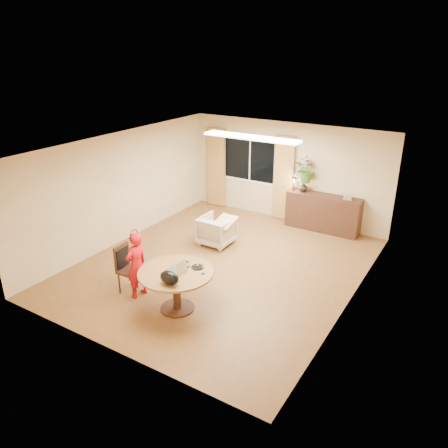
% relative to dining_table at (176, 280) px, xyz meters
% --- Properties ---
extents(floor, '(6.50, 6.50, 0.00)m').
position_rel_dining_table_xyz_m(floor, '(-0.17, 1.80, -0.60)').
color(floor, brown).
rests_on(floor, ground).
extents(ceiling, '(6.50, 6.50, 0.00)m').
position_rel_dining_table_xyz_m(ceiling, '(-0.17, 1.80, 2.00)').
color(ceiling, white).
rests_on(ceiling, wall_back).
extents(wall_back, '(5.50, 0.00, 5.50)m').
position_rel_dining_table_xyz_m(wall_back, '(-0.17, 5.05, 0.70)').
color(wall_back, tan).
rests_on(wall_back, floor).
extents(wall_left, '(0.00, 6.50, 6.50)m').
position_rel_dining_table_xyz_m(wall_left, '(-2.92, 1.80, 0.70)').
color(wall_left, tan).
rests_on(wall_left, floor).
extents(wall_right, '(0.00, 6.50, 6.50)m').
position_rel_dining_table_xyz_m(wall_right, '(2.58, 1.80, 0.70)').
color(wall_right, tan).
rests_on(wall_right, floor).
extents(window, '(1.70, 0.03, 1.30)m').
position_rel_dining_table_xyz_m(window, '(-1.27, 5.03, 0.90)').
color(window, white).
rests_on(window, wall_back).
extents(curtain_left, '(0.55, 0.08, 2.25)m').
position_rel_dining_table_xyz_m(curtain_left, '(-2.32, 4.95, 0.55)').
color(curtain_left, olive).
rests_on(curtain_left, wall_back).
extents(curtain_right, '(0.55, 0.08, 2.25)m').
position_rel_dining_table_xyz_m(curtain_right, '(-0.22, 4.95, 0.55)').
color(curtain_right, olive).
rests_on(curtain_right, wall_back).
extents(ceiling_panel, '(2.20, 0.35, 0.05)m').
position_rel_dining_table_xyz_m(ceiling_panel, '(-0.17, 3.00, 1.97)').
color(ceiling_panel, white).
rests_on(ceiling_panel, ceiling).
extents(dining_table, '(1.33, 1.33, 0.76)m').
position_rel_dining_table_xyz_m(dining_table, '(0.00, 0.00, 0.00)').
color(dining_table, brown).
rests_on(dining_table, floor).
extents(dining_chair, '(0.47, 0.43, 0.95)m').
position_rel_dining_table_xyz_m(dining_chair, '(-1.10, 0.02, -0.12)').
color(dining_chair, black).
rests_on(dining_chair, floor).
extents(child, '(0.50, 0.35, 1.29)m').
position_rel_dining_table_xyz_m(child, '(-0.90, -0.02, 0.05)').
color(child, red).
rests_on(child, floor).
extents(laptop, '(0.36, 0.27, 0.22)m').
position_rel_dining_table_xyz_m(laptop, '(-0.02, 0.04, 0.27)').
color(laptop, '#B7B7BC').
rests_on(laptop, dining_table).
extents(tumbler, '(0.09, 0.09, 0.10)m').
position_rel_dining_table_xyz_m(tumbler, '(0.08, 0.24, 0.21)').
color(tumbler, white).
rests_on(tumbler, dining_table).
extents(wine_glass, '(0.07, 0.07, 0.19)m').
position_rel_dining_table_xyz_m(wine_glass, '(0.45, 0.18, 0.25)').
color(wine_glass, white).
rests_on(wine_glass, dining_table).
extents(pot_lid, '(0.25, 0.25, 0.04)m').
position_rel_dining_table_xyz_m(pot_lid, '(0.24, 0.32, 0.18)').
color(pot_lid, white).
rests_on(pot_lid, dining_table).
extents(handbag, '(0.38, 0.24, 0.24)m').
position_rel_dining_table_xyz_m(handbag, '(0.18, -0.39, 0.28)').
color(handbag, black).
rests_on(handbag, dining_table).
extents(armchair, '(0.74, 0.76, 0.69)m').
position_rel_dining_table_xyz_m(armchair, '(-0.87, 2.69, -0.25)').
color(armchair, '#C0B698').
rests_on(armchair, floor).
extents(throw, '(0.47, 0.57, 0.03)m').
position_rel_dining_table_xyz_m(throw, '(-0.64, 2.67, 0.11)').
color(throw, beige).
rests_on(throw, armchair).
extents(sideboard, '(1.87, 0.46, 0.93)m').
position_rel_dining_table_xyz_m(sideboard, '(0.96, 4.81, -0.13)').
color(sideboard, black).
rests_on(sideboard, floor).
extents(vase, '(0.26, 0.26, 0.25)m').
position_rel_dining_table_xyz_m(vase, '(0.40, 4.81, 0.46)').
color(vase, black).
rests_on(vase, sideboard).
extents(bouquet, '(0.73, 0.68, 0.66)m').
position_rel_dining_table_xyz_m(bouquet, '(0.45, 4.81, 0.92)').
color(bouquet, '#3C6D28').
rests_on(bouquet, vase).
extents(book_stack, '(0.24, 0.19, 0.09)m').
position_rel_dining_table_xyz_m(book_stack, '(1.56, 4.81, 0.38)').
color(book_stack, olive).
rests_on(book_stack, sideboard).
extents(desk_lamp, '(0.16, 0.16, 0.36)m').
position_rel_dining_table_xyz_m(desk_lamp, '(0.16, 4.76, 0.52)').
color(desk_lamp, black).
rests_on(desk_lamp, sideboard).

